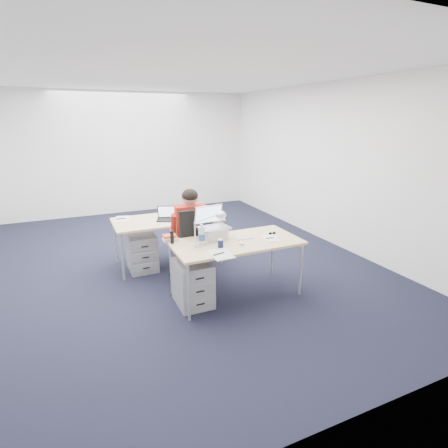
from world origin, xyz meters
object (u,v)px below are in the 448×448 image
object	(u,v)px
wireless_keyboard	(245,238)
headphones	(211,237)
desk_lamp	(205,229)
far_cup	(187,212)
book_stack	(170,238)
drawer_pedestal_far	(142,252)
silver_laptop	(214,224)
office_chair	(193,260)
dark_laptop	(167,213)
desk_far	(167,222)
seated_person	(189,233)
computer_mouse	(241,243)
sunglasses	(272,234)
cordless_phone	(172,237)
water_bottle	(202,235)
can_koozie	(221,243)
drawer_pedestal_near	(193,283)
bear_figurine	(208,232)
desk_near	(236,245)

from	to	relation	value
wireless_keyboard	headphones	xyz separation A→B (m)	(-0.38, 0.20, 0.01)
desk_lamp	far_cup	bearing A→B (deg)	68.41
far_cup	book_stack	bearing A→B (deg)	-118.26
drawer_pedestal_far	silver_laptop	size ratio (longest dim) A/B	1.37
office_chair	dark_laptop	bearing A→B (deg)	106.08
desk_far	book_stack	world-z (taller)	book_stack
seated_person	desk_lamp	world-z (taller)	seated_person
computer_mouse	sunglasses	bearing A→B (deg)	4.83
wireless_keyboard	cordless_phone	size ratio (longest dim) A/B	1.49
water_bottle	dark_laptop	xyz separation A→B (m)	(-0.10, 1.22, -0.02)
seated_person	desk_lamp	xyz separation A→B (m)	(-0.05, -0.78, 0.30)
desk_far	can_koozie	xyz separation A→B (m)	(0.25, -1.48, 0.10)
desk_far	far_cup	bearing A→B (deg)	7.87
book_stack	cordless_phone	distance (m)	0.12
office_chair	can_koozie	bearing A→B (deg)	-80.53
headphones	book_stack	xyz separation A→B (m)	(-0.51, 0.10, 0.02)
seated_person	wireless_keyboard	size ratio (longest dim) A/B	5.43
drawer_pedestal_far	book_stack	distance (m)	1.07
drawer_pedestal_near	far_cup	xyz separation A→B (m)	(0.39, 1.39, 0.51)
desk_lamp	far_cup	world-z (taller)	desk_lamp
drawer_pedestal_far	dark_laptop	bearing A→B (deg)	-3.51
sunglasses	office_chair	bearing A→B (deg)	155.59
wireless_keyboard	desk_lamp	xyz separation A→B (m)	(-0.55, -0.04, 0.21)
can_koozie	sunglasses	xyz separation A→B (m)	(0.82, 0.18, -0.04)
drawer_pedestal_near	bear_figurine	size ratio (longest dim) A/B	3.59
computer_mouse	headphones	bearing A→B (deg)	109.36
book_stack	seated_person	bearing A→B (deg)	48.12
headphones	desk_near	bearing A→B (deg)	-40.45
computer_mouse	silver_laptop	bearing A→B (deg)	110.30
desk_near	drawer_pedestal_far	xyz separation A→B (m)	(-0.94, 1.28, -0.41)
water_bottle	dark_laptop	size ratio (longest dim) A/B	0.88
silver_laptop	bear_figurine	bearing A→B (deg)	130.29
desk_lamp	dark_laptop	xyz separation A→B (m)	(-0.13, 1.25, -0.11)
desk_far	sunglasses	bearing A→B (deg)	-50.59
bear_figurine	dark_laptop	xyz separation A→B (m)	(-0.26, 1.00, 0.03)
seated_person	bear_figurine	size ratio (longest dim) A/B	8.45
office_chair	silver_laptop	world-z (taller)	silver_laptop
office_chair	far_cup	bearing A→B (deg)	78.59
office_chair	desk_lamp	world-z (taller)	desk_lamp
drawer_pedestal_near	far_cup	distance (m)	1.53
water_bottle	wireless_keyboard	bearing A→B (deg)	0.49
silver_laptop	sunglasses	size ratio (longest dim) A/B	4.01
desk_near	can_koozie	xyz separation A→B (m)	(-0.27, -0.14, 0.10)
drawer_pedestal_far	silver_laptop	world-z (taller)	silver_laptop
headphones	sunglasses	size ratio (longest dim) A/B	2.00
water_bottle	cordless_phone	distance (m)	0.37
book_stack	desk_lamp	world-z (taller)	desk_lamp
cordless_phone	desk_lamp	bearing A→B (deg)	-20.51
drawer_pedestal_near	silver_laptop	xyz separation A→B (m)	(0.36, 0.20, 0.66)
water_bottle	desk_near	bearing A→B (deg)	-5.69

